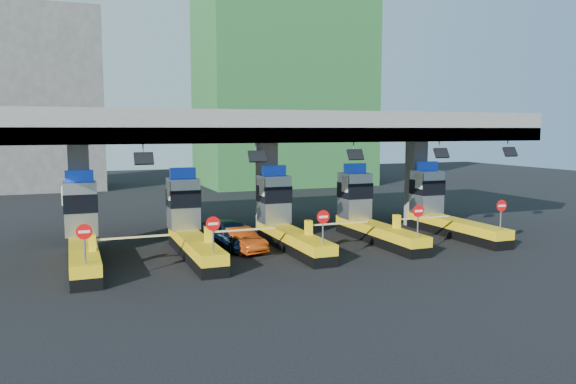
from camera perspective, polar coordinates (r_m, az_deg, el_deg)
name	(u,v)px	position (r m, az deg, el deg)	size (l,w,h in m)	color
ground	(286,246)	(29.58, -0.23, -5.55)	(120.00, 120.00, 0.00)	black
toll_canopy	(267,129)	(31.63, -2.12, 6.41)	(28.00, 12.09, 7.00)	slate
toll_lane_far_left	(82,232)	(27.68, -20.19, -3.83)	(4.43, 8.00, 4.16)	black
toll_lane_left	(190,225)	(28.21, -9.97, -3.35)	(4.43, 8.00, 4.16)	black
toll_lane_center	(284,219)	(29.58, -0.42, -2.80)	(4.43, 8.00, 4.16)	black
toll_lane_right	(367,214)	(31.69, 8.06, -2.24)	(4.43, 8.00, 4.16)	black
toll_lane_far_right	(442,210)	(34.40, 15.34, -1.73)	(4.43, 8.00, 4.16)	black
bg_building_scaffold	(283,57)	(63.60, -0.55, 13.51)	(18.00, 12.00, 28.00)	#1E5926
bg_building_concrete	(29,101)	(63.16, -24.86, 8.42)	(14.00, 10.00, 18.00)	#4C4C49
van	(229,234)	(29.24, -6.01, -4.22)	(1.78, 4.44, 1.51)	black
red_car	(240,239)	(28.47, -4.87, -4.83)	(1.26, 3.60, 1.19)	#BC3D0E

